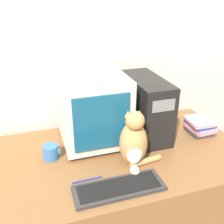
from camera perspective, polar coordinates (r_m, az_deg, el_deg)
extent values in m
cube|color=beige|center=(1.83, -4.93, 13.96)|extent=(7.00, 0.05, 2.50)
cube|color=brown|center=(1.82, -0.08, -18.35)|extent=(1.65, 0.86, 0.70)
cube|color=beige|center=(1.73, -3.94, -5.88)|extent=(0.28, 0.24, 0.02)
cube|color=beige|center=(1.62, -4.18, 0.82)|extent=(0.40, 0.40, 0.42)
cube|color=navy|center=(1.44, -2.21, -2.42)|extent=(0.32, 0.01, 0.33)
cube|color=black|center=(1.74, 7.31, 1.10)|extent=(0.20, 0.46, 0.39)
cube|color=slate|center=(1.51, 11.20, 1.33)|extent=(0.14, 0.01, 0.07)
cube|color=#2D2D2D|center=(1.35, 1.50, -16.22)|extent=(0.46, 0.16, 0.02)
cube|color=black|center=(1.35, 1.50, -15.88)|extent=(0.41, 0.12, 0.00)
ellipsoid|color=#B7844C|center=(1.47, 4.65, -6.80)|extent=(0.20, 0.20, 0.26)
ellipsoid|color=white|center=(1.42, 4.94, -8.82)|extent=(0.10, 0.07, 0.14)
sphere|color=#B7844C|center=(1.36, 5.03, -1.89)|extent=(0.13, 0.13, 0.10)
cone|color=#B7844C|center=(1.34, 3.51, -0.39)|extent=(0.04, 0.04, 0.04)
cone|color=#B7844C|center=(1.35, 6.02, -0.34)|extent=(0.04, 0.04, 0.04)
ellipsoid|color=white|center=(1.45, 4.98, -12.54)|extent=(0.07, 0.09, 0.04)
cylinder|color=#B7844C|center=(1.52, 7.26, -10.58)|extent=(0.20, 0.06, 0.03)
cube|color=#383333|center=(1.91, 18.32, -3.95)|extent=(0.15, 0.16, 0.02)
cube|color=pink|center=(1.91, 18.63, -3.08)|extent=(0.16, 0.19, 0.03)
cube|color=#234793|center=(1.89, 18.69, -2.33)|extent=(0.16, 0.18, 0.02)
cube|color=pink|center=(1.88, 18.47, -1.85)|extent=(0.16, 0.19, 0.02)
cylinder|color=navy|center=(1.41, -5.42, -14.51)|extent=(0.16, 0.01, 0.01)
cylinder|color=#33669E|center=(1.58, -13.18, -8.48)|extent=(0.09, 0.09, 0.08)
torus|color=#33669E|center=(1.59, -11.55, -8.25)|extent=(0.01, 0.06, 0.06)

